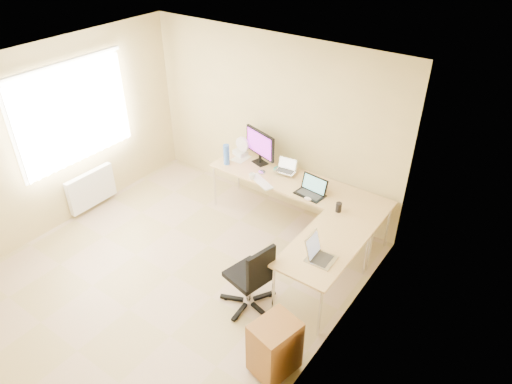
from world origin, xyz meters
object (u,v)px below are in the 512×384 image
Objects in this scene: desk_return at (322,270)px; laptop_center at (286,166)px; office_chair at (248,272)px; laptop_black at (310,187)px; water_bottle at (226,155)px; monitor at (260,147)px; keyboard at (261,182)px; laptop_return at (322,252)px; cabinet at (275,347)px; desk_fan at (244,147)px; mug at (252,176)px; desk_main at (296,204)px.

desk_return is 4.45× the size of laptop_center.
office_chair reaches higher than laptop_center.
water_bottle is at bearing -174.12° from laptop_black.
keyboard is at bearing -35.70° from monitor.
cabinet is at bearing -177.89° from laptop_return.
laptop_black is at bearing -0.25° from water_bottle.
laptop_black is at bearing 129.18° from desk_return.
desk_return is 4.12× the size of water_bottle.
desk_fan is 0.31× the size of office_chair.
laptop_return is at bearing -52.52° from laptop_center.
monitor reaches higher than mug.
monitor is 0.99× the size of cabinet.
monitor reaches higher than keyboard.
desk_return is 2.08× the size of cabinet.
water_bottle is 2.42m from laptop_return.
water_bottle is 0.90× the size of laptop_return.
mug is (-0.16, 0.00, 0.03)m from keyboard.
monitor is 6.75× the size of mug.
monitor reaches higher than desk_return.
office_chair is (-0.69, -0.43, -0.35)m from laptop_return.
laptop_return is at bearing -71.45° from desk_return.
desk_main is at bearing 6.52° from monitor.
laptop_return is at bearing -25.99° from water_bottle.
water_bottle is at bearing 158.43° from desk_return.
desk_return is (0.98, -1.00, 0.00)m from desk_main.
desk_return is at bearing -44.69° from laptop_black.
office_chair reaches higher than keyboard.
keyboard is 0.84m from desk_fan.
water_bottle is at bearing 147.83° from office_chair.
water_bottle is at bearing -95.48° from desk_fan.
water_bottle is at bearing 62.06° from laptop_return.
laptop_center is 0.43m from keyboard.
laptop_center is 2.76m from cabinet.
laptop_black is 0.41× the size of office_chair.
desk_return is at bearing 109.76° from cabinet.
laptop_return is (0.08, -0.23, 0.48)m from desk_return.
keyboard is at bearing 153.06° from desk_return.
cabinet is at bearing -63.44° from desk_main.
monitor is 2.26m from laptop_return.
monitor is at bearing 166.18° from laptop_center.
keyboard is 1.44× the size of water_bottle.
water_bottle reaches higher than mug.
water_bottle is (-0.39, -0.31, -0.11)m from monitor.
mug reaches higher than keyboard.
monitor is 3.10m from cabinet.
desk_return is at bearing -48.75° from laptop_center.
keyboard reaches higher than desk_main.
desk_fan is (0.05, 0.37, -0.01)m from water_bottle.
desk_fan reaches higher than cabinet.
water_bottle reaches higher than laptop_black.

